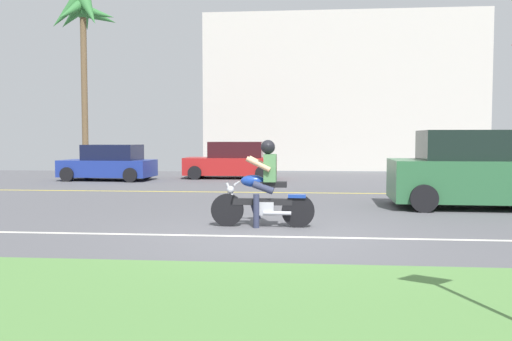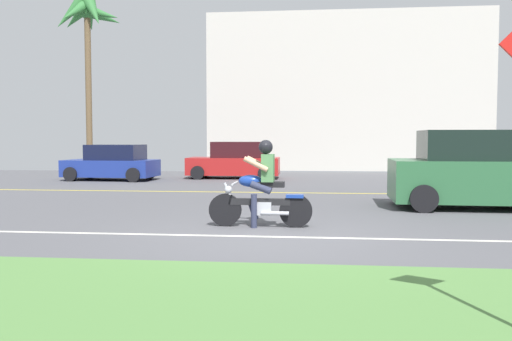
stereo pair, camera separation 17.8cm
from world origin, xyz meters
name	(u,v)px [view 1 (the left image)]	position (x,y,z in m)	size (l,w,h in m)	color
ground	(279,214)	(0.00, 3.00, -0.02)	(56.00, 30.00, 0.04)	#545459
grass_median	(240,310)	(0.00, -4.10, 0.03)	(56.00, 3.80, 0.06)	#548442
lane_line_near	(270,236)	(0.00, 0.03, 0.00)	(50.40, 0.12, 0.01)	silver
lane_line_far	(287,193)	(0.00, 7.65, 0.00)	(50.40, 0.12, 0.01)	yellow
motorcyclist	(263,190)	(-0.19, 1.08, 0.70)	(1.99, 0.65, 1.66)	black
suv_nearby	(486,170)	(4.96, 4.41, 0.92)	(4.67, 2.31, 1.89)	#2D663D
parked_car_0	(109,164)	(-7.29, 11.99, 0.67)	(3.70, 2.08, 1.43)	navy
parked_car_1	(232,161)	(-2.52, 13.58, 0.72)	(3.87, 1.98, 1.54)	#AD1E1E
palm_tree_0	(83,23)	(-10.15, 16.46, 7.23)	(3.44, 3.48, 8.51)	brown
building_far	(342,94)	(2.46, 21.00, 4.09)	(14.58, 4.00, 8.18)	beige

